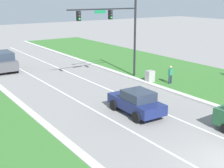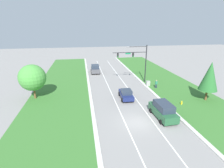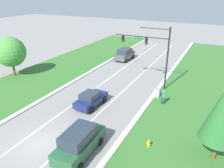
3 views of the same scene
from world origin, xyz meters
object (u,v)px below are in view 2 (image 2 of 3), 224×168
Objects in this scene: forest_suv at (163,110)px; traffic_signal_mast at (137,58)px; pedestrian at (156,84)px; navy_sedan at (126,94)px; fire_hydrant at (182,103)px; graphite_suv at (95,69)px; utility_cabinet at (148,84)px; conifer_near_right_tree at (210,76)px; oak_near_left_tree at (32,78)px.

traffic_signal_mast is at bearing 84.73° from forest_suv.
pedestrian is (3.73, 10.81, -0.14)m from forest_suv.
pedestrian is at bearing 31.73° from navy_sedan.
fire_hydrant is (4.59, 3.07, -0.73)m from forest_suv.
graphite_suv is 4.29× the size of utility_cabinet.
conifer_near_right_tree is (6.79, -8.23, 3.57)m from utility_cabinet.
conifer_near_right_tree is at bearing -51.66° from traffic_signal_mast.
traffic_signal_mast is 1.23× the size of conifer_near_right_tree.
utility_cabinet reaches higher than fire_hydrant.
traffic_signal_mast is 11.32× the size of fire_hydrant.
conifer_near_right_tree is at bearing 21.28° from forest_suv.
forest_suv reaches higher than pedestrian.
navy_sedan is 7.63m from forest_suv.
forest_suv is at bearing -156.82° from conifer_near_right_tree.
pedestrian is 0.26× the size of conifer_near_right_tree.
oak_near_left_tree is (-22.85, 6.47, 3.32)m from fire_hydrant.
navy_sedan is 18.03m from graphite_suv.
conifer_near_right_tree reaches higher than navy_sedan.
oak_near_left_tree is (-14.99, 2.66, 2.83)m from navy_sedan.
oak_near_left_tree reaches higher than forest_suv.
oak_near_left_tree reaches higher than fire_hydrant.
navy_sedan is 0.74× the size of oak_near_left_tree.
graphite_suv is at bearing 128.08° from utility_cabinet.
pedestrian is at bearing -50.23° from graphite_suv.
utility_cabinet is at bearing 129.52° from conifer_near_right_tree.
fire_hydrant is at bearing -72.45° from traffic_signal_mast.
graphite_suv is at bearing 118.34° from fire_hydrant.
traffic_signal_mast is at bearing -59.94° from pedestrian.
graphite_suv is 25.51m from forest_suv.
oak_near_left_tree is at bearing 172.40° from navy_sedan.
utility_cabinet is 1.87m from pedestrian.
utility_cabinet is at bearing 102.07° from fire_hydrant.
graphite_suv is 2.81× the size of pedestrian.
navy_sedan is at bearing 154.14° from fire_hydrant.
forest_suv is 4.59× the size of utility_cabinet.
graphite_suv is 24.39m from fire_hydrant.
pedestrian is 9.40m from conifer_near_right_tree.
fire_hydrant is at bearing -23.39° from navy_sedan.
conifer_near_right_tree is (12.69, -2.85, 3.29)m from navy_sedan.
conifer_near_right_tree is (4.83, 0.96, 3.78)m from fire_hydrant.
graphite_suv is at bearing -57.32° from pedestrian.
oak_near_left_tree is at bearing -164.54° from traffic_signal_mast.
traffic_signal_mast reaches higher than utility_cabinet.
pedestrian is 0.29× the size of oak_near_left_tree.
forest_suv is 7.24× the size of fire_hydrant.
fire_hydrant is 0.11× the size of conifer_near_right_tree.
forest_suv reaches higher than navy_sedan.
navy_sedan is 15.48m from oak_near_left_tree.
conifer_near_right_tree is at bearing 124.70° from pedestrian.
graphite_suv is 17.41m from pedestrian.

